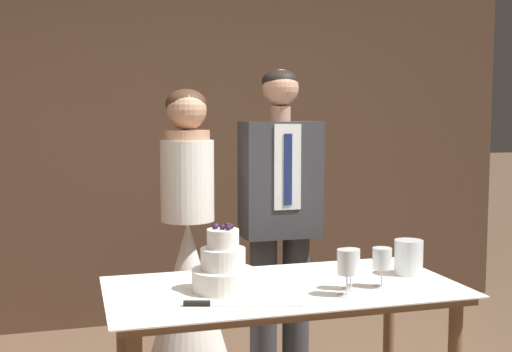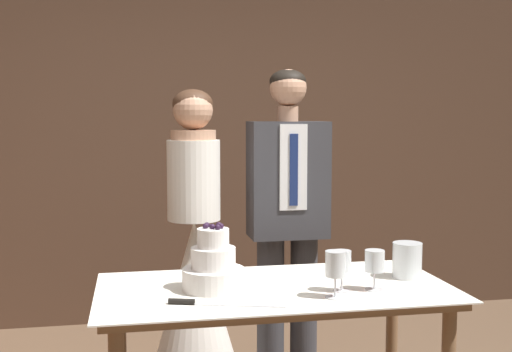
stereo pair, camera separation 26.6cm
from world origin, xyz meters
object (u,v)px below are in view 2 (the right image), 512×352
Objects in this scene: cake_table at (275,309)px; hurricane_candle at (407,261)px; tiered_cake at (213,267)px; wine_glass_near at (375,263)px; cake_knife at (204,303)px; bride at (195,283)px; wine_glass_middle at (342,264)px; wine_glass_far at (335,266)px; groom at (288,212)px.

cake_table is 9.43× the size of hurricane_candle.
tiered_cake reaches higher than wine_glass_near.
wine_glass_near is (0.64, -0.13, 0.02)m from tiered_cake.
cake_knife is 0.71m from wine_glass_near.
wine_glass_middle is at bearing -62.04° from bride.
bride is at bearing 90.00° from tiered_cake.
tiered_cake is 1.63× the size of wine_glass_middle.
wine_glass_near is at bearing 22.30° from cake_knife.
wine_glass_near is 0.10× the size of bride.
bride reaches higher than tiered_cake.
wine_glass_far is at bearing -123.95° from wine_glass_middle.
wine_glass_middle is at bearing -25.94° from cake_table.
wine_glass_near is 1.19m from bride.
wine_glass_far is (-0.19, -0.07, 0.01)m from wine_glass_near.
bride is (-0.64, 0.96, -0.30)m from wine_glass_near.
wine_glass_near is 1.07× the size of hurricane_candle.
wine_glass_near is 0.27m from hurricane_candle.
cake_table is 0.45m from wine_glass_near.
groom is at bearing 97.68° from wine_glass_near.
bride is at bearing 117.96° from wine_glass_middle.
cake_table is 7.92× the size of wine_glass_far.
hurricane_candle is at bearing 2.06° from tiered_cake.
hurricane_candle is 0.09× the size of bride.
wine_glass_middle reaches higher than wine_glass_near.
groom is at bearing -0.07° from bride.
tiered_cake is 0.65m from wine_glass_near.
cake_knife is 2.58× the size of wine_glass_middle.
wine_glass_middle is at bearing -90.43° from groom.
tiered_cake is 0.16× the size of groom.
cake_knife is 2.35× the size of wine_glass_far.
wine_glass_middle is (0.25, -0.12, 0.21)m from cake_table.
wine_glass_near is (0.70, 0.07, 0.10)m from cake_knife.
wine_glass_far reaches higher than hurricane_candle.
hurricane_candle is (0.60, 0.04, 0.17)m from cake_table.
wine_glass_far reaches higher than wine_glass_middle.
cake_knife is 0.25× the size of groom.
hurricane_candle is at bearing 30.35° from wine_glass_far.
wine_glass_middle is 0.10× the size of bride.
hurricane_candle is 0.09× the size of groom.
groom reaches higher than tiered_cake.
hurricane_candle reaches higher than cake_table.
wine_glass_middle is (0.50, -0.13, 0.02)m from tiered_cake.
wine_glass_near is at bearing -82.32° from groom.
tiered_cake is 0.23m from cake_knife.
cake_knife is 0.95m from hurricane_candle.
cake_knife is 1.05m from bride.
cake_knife is at bearing -106.39° from tiered_cake.
wine_glass_middle is 0.95m from groom.
hurricane_candle is (0.21, 0.16, -0.04)m from wine_glass_near.
cake_knife is 0.26× the size of bride.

